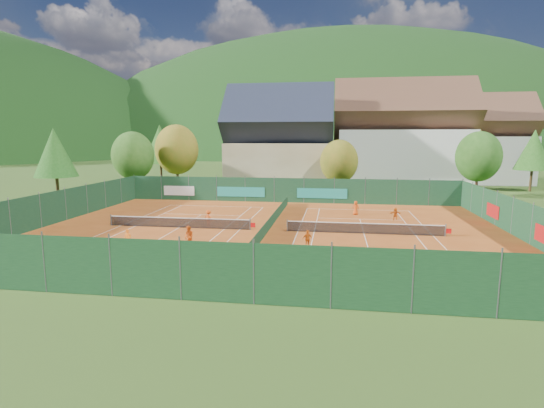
{
  "coord_description": "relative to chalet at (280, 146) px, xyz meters",
  "views": [
    {
      "loc": [
        5.53,
        -34.96,
        7.91
      ],
      "look_at": [
        0.0,
        2.0,
        2.0
      ],
      "focal_mm": 28.0,
      "sensor_mm": 36.0,
      "label": 1
    }
  ],
  "objects": [
    {
      "name": "tree_west_back",
      "position": [
        -21.0,
        4.0,
        0.11
      ],
      "size": [
        5.6,
        5.6,
        10.0
      ],
      "color": "#452818",
      "rests_on": "ground"
    },
    {
      "name": "fence_south",
      "position": [
        3.0,
        -46.0,
        -5.12
      ],
      "size": [
        40.0,
        0.04,
        3.0
      ],
      "color": "#13361A",
      "rests_on": "ground"
    },
    {
      "name": "ball_hopper",
      "position": [
        13.11,
        -42.63,
        -6.07
      ],
      "size": [
        0.34,
        0.34,
        0.8
      ],
      "color": "slate",
      "rests_on": "ground"
    },
    {
      "name": "ground",
      "position": [
        3.0,
        -30.0,
        -6.64
      ],
      "size": [
        600.0,
        600.0,
        0.0
      ],
      "primitive_type": "plane",
      "color": "#2C4A17",
      "rests_on": "ground"
    },
    {
      "name": "loose_ball_2",
      "position": [
        2.92,
        -24.13,
        -6.59
      ],
      "size": [
        0.07,
        0.07,
        0.07
      ],
      "primitive_type": "sphere",
      "color": "#CCD833",
      "rests_on": "ground"
    },
    {
      "name": "court_markings_left",
      "position": [
        -5.0,
        -30.0,
        -6.61
      ],
      "size": [
        11.03,
        23.83,
        0.0
      ],
      "color": "white",
      "rests_on": "ground"
    },
    {
      "name": "fence_north",
      "position": [
        2.54,
        -14.01,
        -5.16
      ],
      "size": [
        40.0,
        0.1,
        3.0
      ],
      "color": "#143921",
      "rests_on": "ground"
    },
    {
      "name": "hotel_block_a",
      "position": [
        19.0,
        6.0,
        0.76
      ],
      "size": [
        21.6,
        11.0,
        17.25
      ],
      "color": "silver",
      "rests_on": "ground"
    },
    {
      "name": "court_markings_right",
      "position": [
        11.0,
        -30.0,
        -6.61
      ],
      "size": [
        11.03,
        23.83,
        0.0
      ],
      "color": "white",
      "rests_on": "ground"
    },
    {
      "name": "tree_west_mid",
      "position": [
        -15.0,
        -4.0,
        -0.56
      ],
      "size": [
        6.44,
        6.44,
        9.78
      ],
      "color": "#453018",
      "rests_on": "ground"
    },
    {
      "name": "tree_east_back",
      "position": [
        29.0,
        10.0,
        0.12
      ],
      "size": [
        7.15,
        7.15,
        10.86
      ],
      "color": "#422E17",
      "rests_on": "ground"
    },
    {
      "name": "player_left_near",
      "position": [
        -6.0,
        -37.41,
        -5.9
      ],
      "size": [
        0.55,
        0.39,
        1.44
      ],
      "primitive_type": "imported",
      "rotation": [
        0.0,
        0.0,
        0.08
      ],
      "color": "orange",
      "rests_on": "ground"
    },
    {
      "name": "hotel_block_b",
      "position": [
        33.0,
        14.0,
        -0.01
      ],
      "size": [
        17.28,
        10.0,
        15.5
      ],
      "color": "silver",
      "rests_on": "ground"
    },
    {
      "name": "player_right_far_a",
      "position": [
        10.69,
        -21.3,
        -5.9
      ],
      "size": [
        0.72,
        0.48,
        1.45
      ],
      "primitive_type": "imported",
      "rotation": [
        0.0,
        0.0,
        3.17
      ],
      "color": "#D04C12",
      "rests_on": "ground"
    },
    {
      "name": "loose_ball_0",
      "position": [
        -7.94,
        -33.79,
        -6.59
      ],
      "size": [
        0.07,
        0.07,
        0.07
      ],
      "primitive_type": "sphere",
      "color": "#CCD833",
      "rests_on": "ground"
    },
    {
      "name": "player_right_far_b",
      "position": [
        14.34,
        -23.53,
        -6.01
      ],
      "size": [
        1.17,
        0.47,
        1.23
      ],
      "primitive_type": "imported",
      "rotation": [
        0.0,
        0.0,
        3.23
      ],
      "color": "#CB5612",
      "rests_on": "ground"
    },
    {
      "name": "tree_center",
      "position": [
        9.0,
        -8.0,
        -1.91
      ],
      "size": [
        5.01,
        5.01,
        7.6
      ],
      "color": "#4C351B",
      "rests_on": "ground"
    },
    {
      "name": "mountain_backdrop",
      "position": [
        31.54,
        203.48,
        -46.26
      ],
      "size": [
        820.0,
        530.0,
        242.0
      ],
      "color": "black",
      "rests_on": "ground"
    },
    {
      "name": "tree_west_side",
      "position": [
        -25.0,
        -18.0,
        -0.56
      ],
      "size": [
        5.04,
        5.04,
        9.0
      ],
      "color": "#4C331B",
      "rests_on": "ground"
    },
    {
      "name": "tennis_net_right",
      "position": [
        11.15,
        -30.0,
        -6.12
      ],
      "size": [
        13.3,
        0.1,
        1.02
      ],
      "color": "#59595B",
      "rests_on": "ground"
    },
    {
      "name": "loose_ball_1",
      "position": [
        9.41,
        -39.66,
        -6.59
      ],
      "size": [
        0.07,
        0.07,
        0.07
      ],
      "primitive_type": "sphere",
      "color": "#CCD833",
      "rests_on": "ground"
    },
    {
      "name": "court_divider",
      "position": [
        3.0,
        -30.0,
        -6.12
      ],
      "size": [
        0.03,
        28.8,
        1.0
      ],
      "color": "#12341E",
      "rests_on": "ground"
    },
    {
      "name": "player_left_mid",
      "position": [
        -1.86,
        -36.25,
        -5.84
      ],
      "size": [
        0.94,
        0.87,
        1.56
      ],
      "primitive_type": "imported",
      "rotation": [
        0.0,
        0.0,
        -0.46
      ],
      "color": "#CB4E12",
      "rests_on": "ground"
    },
    {
      "name": "tree_east_front",
      "position": [
        27.0,
        -6.0,
        -1.23
      ],
      "size": [
        5.72,
        5.72,
        8.69
      ],
      "color": "#412617",
      "rests_on": "ground"
    },
    {
      "name": "tree_west_front",
      "position": [
        -19.0,
        -10.0,
        -1.23
      ],
      "size": [
        5.72,
        5.72,
        8.69
      ],
      "color": "#412617",
      "rests_on": "ground"
    },
    {
      "name": "tree_east_mid",
      "position": [
        37.0,
        2.0,
        -0.56
      ],
      "size": [
        5.04,
        5.04,
        9.0
      ],
      "color": "#473319",
      "rests_on": "ground"
    },
    {
      "name": "player_right_near",
      "position": [
        6.65,
        -35.21,
        -5.96
      ],
      "size": [
        0.84,
        0.66,
        1.33
      ],
      "primitive_type": "imported",
      "rotation": [
        0.0,
        0.0,
        0.5
      ],
      "color": "#D26012",
      "rests_on": "ground"
    },
    {
      "name": "fence_east",
      "position": [
        23.0,
        -29.95,
        -5.14
      ],
      "size": [
        0.09,
        32.0,
        3.0
      ],
      "color": "#153A20",
      "rests_on": "ground"
    },
    {
      "name": "player_left_far",
      "position": [
        -2.68,
        -28.71,
        -5.91
      ],
      "size": [
        1.04,
        0.8,
        1.43
      ],
      "primitive_type": "imported",
      "rotation": [
        0.0,
        0.0,
        2.81
      ],
      "color": "#E35114",
      "rests_on": "ground"
    },
    {
      "name": "chalet",
      "position": [
        0.0,
        0.0,
        0.0
      ],
      "size": [
        16.2,
        12.0,
        16.0
      ],
      "color": "#BFB087",
      "rests_on": "ground"
    },
    {
      "name": "fence_west",
      "position": [
        -17.0,
        -30.0,
        -5.12
      ],
      "size": [
        0.04,
        32.0,
        3.0
      ],
      "color": "#12331E",
      "rests_on": "ground"
    },
    {
      "name": "tennis_net_left",
      "position": [
        -4.85,
        -30.0,
        -6.12
      ],
      "size": [
        13.3,
        0.1,
        1.02
      ],
      "color": "#59595B",
      "rests_on": "ground"
    },
    {
      "name": "clay_pad",
      "position": [
        3.0,
        -30.0,
        -6.62
      ],
      "size": [
        40.0,
        32.0,
        0.01
      ],
      "primitive_type": "cube",
      "color": "#A14817",
      "rests_on": "ground"
    }
  ]
}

